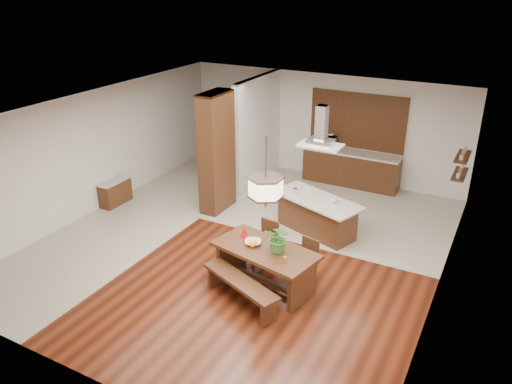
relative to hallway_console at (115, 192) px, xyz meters
The scene contains 25 objects.
room_shell 4.20m from the hallway_console, ahead, with size 9.00×9.04×2.92m.
tile_hallway 1.12m from the hallway_console, 10.68° to the right, with size 2.50×9.00×0.01m, color #C0B5A0.
tile_kitchen 5.57m from the hallway_console, 24.44° to the left, with size 5.50×4.00×0.01m, color #C0B5A0.
soffit_band 4.60m from the hallway_console, ahead, with size 8.00×9.00×0.02m, color #3A1C0E.
partition_pier 2.85m from the hallway_console, 22.54° to the left, with size 0.45×1.00×2.90m, color black.
partition_stub 4.09m from the hallway_console, 52.14° to the left, with size 0.18×2.40×2.90m, color silver.
hallway_console is the anchor object (origin of this frame).
hallway_doorway 4.41m from the hallway_console, 75.20° to the left, with size 1.10×0.20×2.10m, color black.
rear_counter 6.26m from the hallway_console, 39.75° to the left, with size 2.60×0.62×0.95m.
kitchen_window 6.58m from the hallway_console, 41.53° to the left, with size 2.60×0.08×1.50m, color olive.
shelf_lower 8.12m from the hallway_console, 17.35° to the left, with size 0.26×0.90×0.04m, color black.
shelf_upper 8.18m from the hallway_console, 17.35° to the left, with size 0.26×0.90×0.04m, color black.
dining_table 5.18m from the hallway_console, 16.24° to the right, with size 2.06×1.32×0.79m.
dining_bench 5.27m from the hallway_console, 23.72° to the right, with size 1.69×0.37×0.48m, color black, non-canonical shape.
dining_chair_left 4.68m from the hallway_console, ahead, with size 0.41×0.41×0.92m, color black, non-canonical shape.
dining_chair_right 5.63m from the hallway_console, ahead, with size 0.38×0.38×0.85m, color black, non-canonical shape.
pendant_lantern 5.52m from the hallway_console, 16.24° to the right, with size 0.64×0.64×1.31m, color #FFE8C3, non-canonical shape.
foliage_plant 5.48m from the hallway_console, 15.36° to the right, with size 0.49×0.42×0.54m, color #387C29.
fruit_bowl 4.93m from the hallway_console, 16.76° to the right, with size 0.30×0.30×0.07m, color beige.
napkin_cone 4.63m from the hallway_console, 15.75° to the right, with size 0.15×0.15×0.23m, color #AE110C.
gold_ornament 5.75m from the hallway_console, 17.19° to the right, with size 0.07×0.07×0.10m, color gold.
kitchen_island 5.11m from the hallway_console, 10.93° to the left, with size 2.21×1.53×0.84m.
range_hood 5.54m from the hallway_console, 10.96° to the left, with size 0.90×0.55×0.87m, color silver, non-canonical shape.
island_cup 5.51m from the hallway_console, ahead, with size 0.14×0.14×0.11m, color silver.
microwave 5.70m from the hallway_console, 44.83° to the left, with size 0.61×0.41×0.34m, color silver.
Camera 1 is at (4.69, -8.23, 5.34)m, focal length 35.00 mm.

